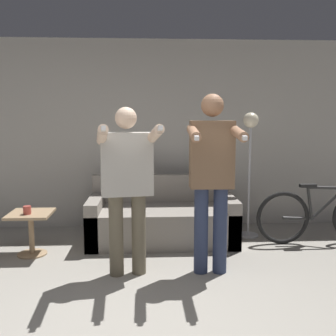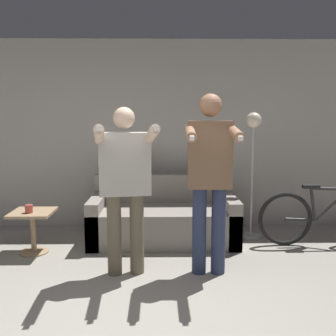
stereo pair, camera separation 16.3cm
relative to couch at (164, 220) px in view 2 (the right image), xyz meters
name	(u,v)px [view 2 (the right image)]	position (x,y,z in m)	size (l,w,h in m)	color
wall_back	(137,135)	(-0.36, 0.69, 1.04)	(10.00, 0.05, 2.60)	#B7B2A8
couch	(164,220)	(0.00, 0.00, 0.00)	(1.81, 0.91, 0.79)	gray
person_left	(125,178)	(-0.38, -1.08, 0.71)	(0.63, 0.73, 1.65)	#6B604C
person_right	(210,172)	(0.44, -1.08, 0.76)	(0.50, 0.68, 1.78)	#2D3856
cat	(135,168)	(-0.38, 0.35, 0.61)	(0.46, 0.12, 0.19)	#B7AD9E
floor_lamp	(253,146)	(1.13, 0.11, 0.92)	(0.27, 0.27, 1.61)	#B2B2B7
side_table	(33,223)	(-1.50, -0.45, 0.09)	(0.47, 0.47, 0.49)	#A38460
cup	(29,209)	(-1.51, -0.52, 0.27)	(0.09, 0.09, 0.09)	#B7473D
bicycle	(324,218)	(1.94, -0.24, 0.08)	(1.61, 0.07, 0.74)	black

